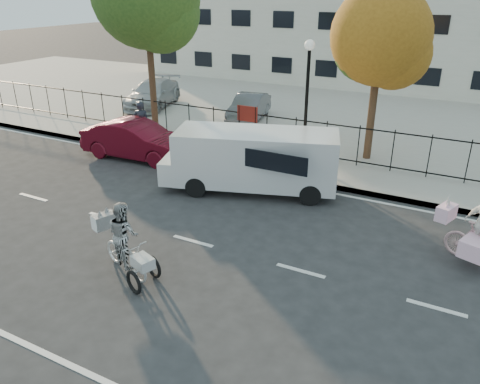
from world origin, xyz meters
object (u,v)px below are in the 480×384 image
Objects in this scene: pedestrian at (141,123)px; white_van at (253,158)px; lot_car_a at (153,94)px; zebra_trike at (125,246)px; lamppost at (308,80)px; red_sedan at (137,140)px; lot_car_c at (249,107)px.

white_van is at bearing 135.67° from pedestrian.
zebra_trike is at bearing -70.79° from lot_car_a.
lamppost is 0.72× the size of white_van.
white_van is (0.46, 5.70, 0.40)m from zebra_trike.
red_sedan reaches higher than lot_car_c.
lamppost is 6.97m from pedestrian.
red_sedan is at bearing 92.37° from pedestrian.
lot_car_a reaches higher than lot_car_c.
pedestrian is 0.38× the size of lot_car_a.
white_van is at bearing -101.72° from lamppost.
pedestrian is 6.69m from lot_car_a.
zebra_trike reaches higher than red_sedan.
pedestrian is 5.89m from lot_car_c.
lot_car_a is (-9.15, 13.07, 0.14)m from zebra_trike.
red_sedan is (-5.30, 0.70, -0.37)m from white_van.
red_sedan is 1.30m from pedestrian.
red_sedan is (-4.83, 6.40, 0.03)m from zebra_trike.
pedestrian is (-5.46, 7.49, 0.35)m from zebra_trike.
pedestrian is at bearing -72.27° from lot_car_a.
pedestrian reaches higher than lot_car_a.
lot_car_a is 5.83m from lot_car_c.
zebra_trike is 15.95m from lot_car_a.
zebra_trike is 0.56× the size of lot_car_c.
lamppost is at bearing 162.96° from pedestrian.
white_van is (-0.62, -3.00, -2.02)m from lamppost.
red_sedan is 1.18× the size of lot_car_c.
lamppost reaches higher than red_sedan.
zebra_trike is 9.27m from pedestrian.
lot_car_c is at bearing 33.85° from zebra_trike.
white_van is 1.62× the size of lot_car_c.
zebra_trike is (-1.09, -8.70, -2.43)m from lamppost.
lamppost is 1.17× the size of lot_car_c.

